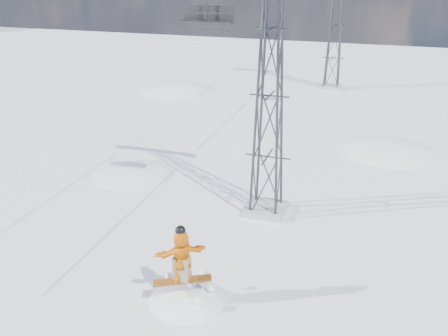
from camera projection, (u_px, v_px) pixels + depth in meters
The scene contains 5 objects.
ground at pixel (184, 318), 16.27m from camera, with size 120.00×120.00×0.00m, color white.
snow_terrain at pixel (233, 234), 39.97m from camera, with size 39.00×37.00×22.00m.
lift_tower_near at pixel (270, 96), 20.94m from camera, with size 5.20×1.80×11.43m.
lift_tower_far at pixel (336, 26), 42.86m from camera, with size 5.20×1.80×11.43m.
lift_chair_near at pixel (207, 16), 18.89m from camera, with size 2.06×0.59×2.56m.
Camera 1 is at (5.28, -12.06, 10.81)m, focal length 40.00 mm.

